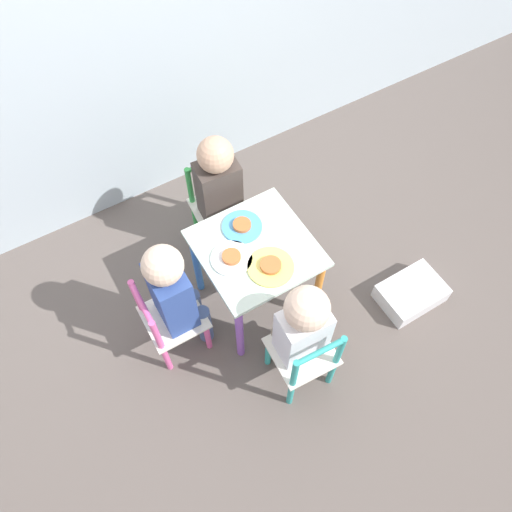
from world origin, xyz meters
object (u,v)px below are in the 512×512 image
object	(u,v)px
chair_pink	(169,320)
child_front	(301,326)
kids_table	(256,258)
plate_left	(232,258)
chair_teal	(304,357)
chair_green	(218,207)
child_left	(174,292)
child_back	(220,189)
plate_back	(242,226)
storage_bin	(411,293)
plate_front	(271,266)

from	to	relation	value
chair_pink	child_front	distance (m)	0.62
kids_table	plate_left	world-z (taller)	plate_left
chair_teal	child_front	size ratio (longest dim) A/B	0.70
chair_green	child_left	distance (m)	0.66
chair_pink	child_back	distance (m)	0.66
plate_back	storage_bin	distance (m)	0.97
child_front	storage_bin	world-z (taller)	child_front
chair_green	plate_left	size ratio (longest dim) A/B	2.83
plate_left	storage_bin	xyz separation A→B (m)	(0.80, -0.40, -0.46)
plate_left	child_back	bearing A→B (deg)	68.66
child_back	plate_back	size ratio (longest dim) A/B	4.24
child_front	plate_front	size ratio (longest dim) A/B	3.66
plate_front	plate_left	bearing A→B (deg)	135.00
plate_front	plate_left	xyz separation A→B (m)	(-0.12, 0.12, 0.00)
chair_pink	storage_bin	bearing A→B (deg)	-108.90
kids_table	storage_bin	distance (m)	0.87
chair_pink	plate_back	distance (m)	0.54
child_back	storage_bin	xyz separation A→B (m)	(0.65, -0.79, -0.41)
child_left	storage_bin	world-z (taller)	child_left
chair_pink	plate_left	size ratio (longest dim) A/B	2.83
child_front	child_left	bearing A→B (deg)	-43.52
plate_back	plate_front	bearing A→B (deg)	-90.00
child_front	storage_bin	distance (m)	0.81
chair_green	plate_left	distance (m)	0.55
chair_teal	storage_bin	size ratio (longest dim) A/B	1.59
child_front	child_back	xyz separation A→B (m)	(0.06, 0.79, 0.01)
child_front	plate_back	world-z (taller)	child_front
child_left	chair_teal	bearing A→B (deg)	-140.62
child_back	plate_back	world-z (taller)	child_back
chair_green	plate_front	world-z (taller)	plate_front
child_left	child_back	bearing A→B (deg)	-47.16
chair_green	plate_back	world-z (taller)	plate_back
child_front	child_left	world-z (taller)	child_left
chair_green	child_front	distance (m)	0.87
kids_table	chair_pink	world-z (taller)	chair_pink
plate_back	chair_pink	bearing A→B (deg)	-165.58
chair_pink	plate_back	world-z (taller)	plate_back
kids_table	plate_back	distance (m)	0.16
chair_teal	storage_bin	bearing A→B (deg)	-172.02
child_back	chair_green	bearing A→B (deg)	90.00
child_front	plate_front	distance (m)	0.28
plate_left	chair_pink	bearing A→B (deg)	179.32
child_back	plate_front	size ratio (longest dim) A/B	3.82
plate_back	plate_left	size ratio (longest dim) A/B	1.00
storage_bin	child_back	bearing A→B (deg)	129.43
child_back	plate_left	distance (m)	0.43
child_left	plate_left	bearing A→B (deg)	-90.22
chair_green	storage_bin	size ratio (longest dim) A/B	1.59
kids_table	plate_left	bearing A→B (deg)	180.00
chair_pink	chair_teal	bearing A→B (deg)	-136.44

